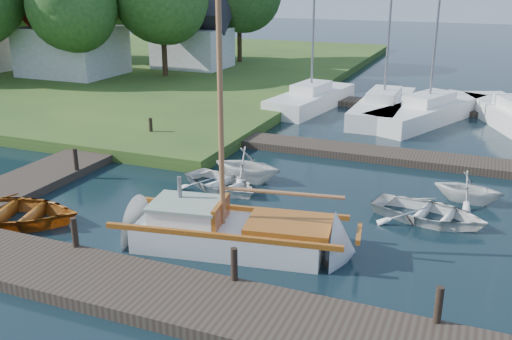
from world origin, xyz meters
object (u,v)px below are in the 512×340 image
at_px(marina_boat_2, 429,110).
at_px(tender_c, 429,210).
at_px(sailboat, 236,235).
at_px(dinghy, 8,209).
at_px(tender_d, 469,186).
at_px(mooring_post_4, 76,159).
at_px(tender_b, 247,163).
at_px(mooring_post_2, 234,264).
at_px(mooring_post_5, 151,127).
at_px(tree_2, 72,4).
at_px(house_a, 71,38).
at_px(marina_boat_0, 311,98).
at_px(mooring_post_1, 75,232).
at_px(marina_boat_1, 383,106).
at_px(house_c, 192,39).
at_px(tender_a, 222,181).
at_px(mooring_post_3, 439,305).

bearing_deg(marina_boat_2, tender_c, -150.03).
height_order(sailboat, tender_c, sailboat).
height_order(dinghy, tender_c, dinghy).
relative_size(tender_d, marina_boat_2, 0.18).
xyz_separation_m(sailboat, tender_c, (4.60, 3.79, 0.01)).
xyz_separation_m(mooring_post_4, tender_b, (5.84, 2.04, -0.03)).
bearing_deg(mooring_post_2, sailboat, 112.99).
bearing_deg(dinghy, tender_c, -82.61).
distance_m(mooring_post_5, marina_boat_2, 13.80).
bearing_deg(tree_2, dinghy, -56.93).
bearing_deg(mooring_post_4, tender_d, 12.27).
xyz_separation_m(house_a, tree_2, (2.00, -1.95, 2.29)).
bearing_deg(marina_boat_0, mooring_post_2, -159.14).
relative_size(sailboat, tree_2, 1.26).
height_order(mooring_post_1, mooring_post_4, same).
bearing_deg(dinghy, mooring_post_2, -113.01).
bearing_deg(tender_d, marina_boat_2, 19.53).
xyz_separation_m(dinghy, tender_d, (12.47, 6.88, 0.13)).
distance_m(mooring_post_5, marina_boat_1, 12.21).
xyz_separation_m(mooring_post_5, house_c, (-7.00, 17.00, 1.88)).
xyz_separation_m(tender_b, marina_boat_0, (-1.36, 12.16, -0.09)).
bearing_deg(mooring_post_2, tree_2, 135.67).
bearing_deg(marina_boat_0, tree_2, 99.59).
height_order(mooring_post_1, tender_b, tender_b).
relative_size(mooring_post_2, tender_a, 0.26).
bearing_deg(tender_d, mooring_post_3, -174.85).
distance_m(mooring_post_5, tender_b, 6.55).
bearing_deg(tender_b, tender_a, 160.84).
bearing_deg(tender_c, marina_boat_0, 42.31).
distance_m(tender_a, tender_d, 8.10).
distance_m(mooring_post_1, mooring_post_3, 9.00).
height_order(mooring_post_4, sailboat, sailboat).
height_order(tender_a, tree_2, tree_2).
distance_m(marina_boat_1, marina_boat_2, 2.28).
xyz_separation_m(mooring_post_3, tender_c, (-0.78, 5.87, -0.35)).
distance_m(mooring_post_4, dinghy, 4.08).
distance_m(mooring_post_3, mooring_post_5, 16.40).
xyz_separation_m(mooring_post_3, tender_a, (-7.63, 5.90, -0.38)).
xyz_separation_m(sailboat, tree_2, (-18.61, 16.97, 4.91)).
height_order(tender_c, marina_boat_2, marina_boat_2).
bearing_deg(tree_2, tender_d, -24.76).
relative_size(mooring_post_3, tender_c, 0.24).
xyz_separation_m(tender_d, marina_boat_0, (-8.74, 11.32, 0.01)).
relative_size(mooring_post_1, sailboat, 0.08).
xyz_separation_m(mooring_post_3, tender_d, (0.22, 7.88, -0.13)).
height_order(mooring_post_2, tender_c, mooring_post_2).
distance_m(mooring_post_4, house_a, 20.74).
height_order(mooring_post_1, tender_a, mooring_post_1).
distance_m(sailboat, tender_a, 4.43).
bearing_deg(dinghy, tender_b, -55.75).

